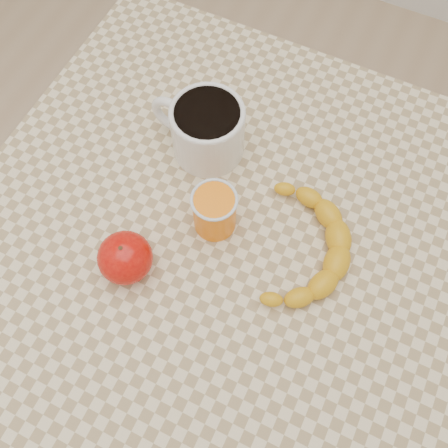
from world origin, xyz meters
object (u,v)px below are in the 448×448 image
at_px(coffee_mug, 206,128).
at_px(table, 224,250).
at_px(banana, 303,247).
at_px(apple, 125,258).
at_px(orange_juice_glass, 215,211).

bearing_deg(coffee_mug, table, -53.60).
xyz_separation_m(coffee_mug, banana, (0.21, -0.11, -0.03)).
xyz_separation_m(table, apple, (-0.10, -0.12, 0.12)).
height_order(coffee_mug, banana, coffee_mug).
bearing_deg(banana, coffee_mug, 146.60).
height_order(table, orange_juice_glass, orange_juice_glass).
xyz_separation_m(table, orange_juice_glass, (-0.02, 0.00, 0.13)).
relative_size(orange_juice_glass, apple, 0.95).
bearing_deg(orange_juice_glass, banana, 5.13).
bearing_deg(orange_juice_glass, table, -12.92).
distance_m(coffee_mug, orange_juice_glass, 0.14).
bearing_deg(orange_juice_glass, coffee_mug, 121.64).
xyz_separation_m(table, banana, (0.12, 0.02, 0.11)).
distance_m(orange_juice_glass, banana, 0.14).
distance_m(table, banana, 0.16).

